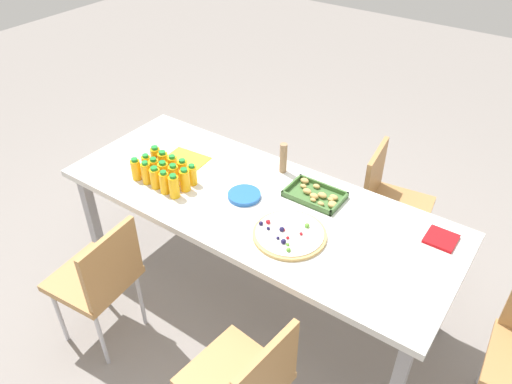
{
  "coord_description": "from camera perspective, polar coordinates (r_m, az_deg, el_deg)",
  "views": [
    {
      "loc": [
        1.26,
        -1.79,
        2.43
      ],
      "look_at": [
        -0.02,
        0.04,
        0.77
      ],
      "focal_mm": 34.56,
      "sensor_mm": 36.0,
      "label": 1
    }
  ],
  "objects": [
    {
      "name": "ground_plane",
      "position": [
        3.27,
        -0.07,
        -11.35
      ],
      "size": [
        12.0,
        12.0,
        0.0
      ],
      "primitive_type": "plane",
      "color": "gray"
    },
    {
      "name": "cardboard_tube",
      "position": [
        2.94,
        3.18,
        3.95
      ],
      "size": [
        0.04,
        0.04,
        0.19
      ],
      "primitive_type": "cylinder",
      "color": "#9E7A56",
      "rests_on": "party_table"
    },
    {
      "name": "juice_bottle_6",
      "position": [
        2.96,
        -11.67,
        2.68
      ],
      "size": [
        0.06,
        0.06,
        0.13
      ],
      "color": "#FBAB14",
      "rests_on": "party_table"
    },
    {
      "name": "juice_bottle_10",
      "position": [
        3.05,
        -11.51,
        3.91
      ],
      "size": [
        0.06,
        0.06,
        0.15
      ],
      "color": "#F8AE14",
      "rests_on": "party_table"
    },
    {
      "name": "juice_bottle_7",
      "position": [
        2.91,
        -10.66,
        2.25
      ],
      "size": [
        0.06,
        0.06,
        0.14
      ],
      "color": "#F9AF14",
      "rests_on": "party_table"
    },
    {
      "name": "chair_near_right",
      "position": [
        2.28,
        -1.26,
        -21.06
      ],
      "size": [
        0.44,
        0.44,
        0.83
      ],
      "rotation": [
        0.0,
        0.0,
        1.47
      ],
      "color": "#B7844C",
      "rests_on": "ground_plane"
    },
    {
      "name": "juice_bottle_11",
      "position": [
        3.0,
        -10.68,
        3.42
      ],
      "size": [
        0.06,
        0.06,
        0.14
      ],
      "color": "#FAAC14",
      "rests_on": "party_table"
    },
    {
      "name": "juice_bottle_3",
      "position": [
        2.82,
        -10.55,
        1.07
      ],
      "size": [
        0.06,
        0.06,
        0.14
      ],
      "color": "#F9AD14",
      "rests_on": "party_table"
    },
    {
      "name": "juice_bottle_5",
      "position": [
        3.01,
        -12.53,
        3.11
      ],
      "size": [
        0.06,
        0.06,
        0.13
      ],
      "color": "#FAAD14",
      "rests_on": "party_table"
    },
    {
      "name": "juice_bottle_13",
      "position": [
        2.91,
        -8.46,
        2.49
      ],
      "size": [
        0.06,
        0.06,
        0.14
      ],
      "color": "#F8AD14",
      "rests_on": "party_table"
    },
    {
      "name": "napkin_stack",
      "position": [
        2.66,
        20.63,
        -5.09
      ],
      "size": [
        0.15,
        0.15,
        0.02
      ],
      "primitive_type": "cube",
      "color": "red",
      "rests_on": "party_table"
    },
    {
      "name": "chair_near_left",
      "position": [
        2.79,
        -17.58,
        -9.28
      ],
      "size": [
        0.44,
        0.44,
        0.83
      ],
      "rotation": [
        0.0,
        0.0,
        1.66
      ],
      "color": "#B7844C",
      "rests_on": "ground_plane"
    },
    {
      "name": "plate_stack",
      "position": [
        2.77,
        -1.37,
        -0.4
      ],
      "size": [
        0.19,
        0.19,
        0.02
      ],
      "color": "blue",
      "rests_on": "party_table"
    },
    {
      "name": "juice_bottle_4",
      "position": [
        2.78,
        -9.47,
        0.64
      ],
      "size": [
        0.06,
        0.06,
        0.15
      ],
      "color": "#F9AF14",
      "rests_on": "party_table"
    },
    {
      "name": "juice_bottle_12",
      "position": [
        2.96,
        -9.59,
        2.99
      ],
      "size": [
        0.06,
        0.06,
        0.14
      ],
      "color": "#F9AC14",
      "rests_on": "party_table"
    },
    {
      "name": "fruit_pizza",
      "position": [
        2.52,
        3.88,
        -4.89
      ],
      "size": [
        0.38,
        0.38,
        0.05
      ],
      "color": "tan",
      "rests_on": "party_table"
    },
    {
      "name": "juice_bottle_2",
      "position": [
        2.88,
        -11.58,
        1.62
      ],
      "size": [
        0.06,
        0.06,
        0.14
      ],
      "color": "#FAAD14",
      "rests_on": "party_table"
    },
    {
      "name": "chair_far_right",
      "position": [
        3.29,
        15.13,
        -0.69
      ],
      "size": [
        0.45,
        0.45,
        0.83
      ],
      "rotation": [
        0.0,
        0.0,
        -1.44
      ],
      "color": "#B7844C",
      "rests_on": "ground_plane"
    },
    {
      "name": "paper_folder",
      "position": [
        3.12,
        -8.15,
        3.72
      ],
      "size": [
        0.28,
        0.22,
        0.01
      ],
      "primitive_type": "cube",
      "rotation": [
        0.0,
        0.0,
        0.08
      ],
      "color": "yellow",
      "rests_on": "party_table"
    },
    {
      "name": "juice_bottle_0",
      "position": [
        2.97,
        -13.72,
        2.56
      ],
      "size": [
        0.06,
        0.06,
        0.14
      ],
      "color": "#FAAA14",
      "rests_on": "party_table"
    },
    {
      "name": "party_table",
      "position": [
        2.8,
        -0.08,
        -1.89
      ],
      "size": [
        2.27,
        0.89,
        0.75
      ],
      "color": "silver",
      "rests_on": "ground_plane"
    },
    {
      "name": "snack_tray",
      "position": [
        2.79,
        7.0,
        -0.37
      ],
      "size": [
        0.32,
        0.21,
        0.04
      ],
      "color": "#477238",
      "rests_on": "party_table"
    },
    {
      "name": "juice_bottle_9",
      "position": [
        2.82,
        -8.23,
        1.38
      ],
      "size": [
        0.06,
        0.06,
        0.15
      ],
      "color": "#FAAD14",
      "rests_on": "party_table"
    },
    {
      "name": "juice_bottle_14",
      "position": [
        2.87,
        -7.39,
        1.97
      ],
      "size": [
        0.05,
        0.05,
        0.13
      ],
      "color": "#F8AD14",
      "rests_on": "party_table"
    },
    {
      "name": "juice_bottle_1",
      "position": [
        2.92,
        -12.58,
        2.16
      ],
      "size": [
        0.05,
        0.05,
        0.15
      ],
      "color": "#F9AD14",
      "rests_on": "party_table"
    },
    {
      "name": "juice_bottle_8",
      "position": [
        2.86,
        -9.48,
        1.82
      ],
      "size": [
        0.06,
        0.06,
        0.15
      ],
      "color": "#FAAD14",
      "rests_on": "party_table"
    }
  ]
}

